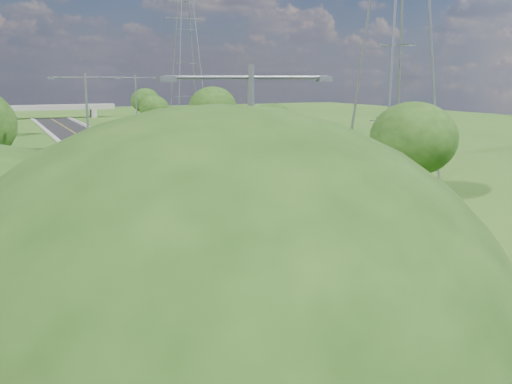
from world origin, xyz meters
The scene contains 19 objects.
ground centered at (0.00, 60.00, 0.00)m, with size 260.00×260.00×0.00m, color #244E16.
road centered at (0.00, 66.00, 0.03)m, with size 8.00×150.00×0.06m, color black.
curb_left centered at (-4.25, 66.00, 0.11)m, with size 0.50×150.00×0.22m, color gray.
curb_right centered at (4.25, 66.00, 0.11)m, with size 0.50×150.00×0.22m, color gray.
speed_limit_sign centered at (5.20, 37.98, 1.60)m, with size 0.55×0.09×2.40m.
overpass centered at (0.00, 140.00, 2.41)m, with size 30.00×3.00×3.20m.
streetlight_near_left centered at (-6.00, 12.00, 5.94)m, with size 5.90×0.25×10.00m.
streetlight_mid_left centered at (-6.00, 45.00, 5.94)m, with size 5.90×0.25×10.00m.
streetlight_far_right centered at (6.00, 78.00, 5.94)m, with size 5.90×0.25×10.00m.
power_tower_near centered at (22.00, 40.00, 14.01)m, with size 9.00×6.40×28.00m.
power_tower_far centered at (26.00, 115.00, 14.01)m, with size 9.00×6.40×28.00m.
tree_lf centered at (-11.00, 2.00, 5.89)m, with size 7.98×7.98×9.28m.
tree_rb centered at (16.00, 30.00, 4.95)m, with size 6.72×6.72×7.82m.
tree_rc centered at (15.00, 52.00, 4.33)m, with size 5.88×5.88×6.84m.
tree_rd centered at (17.00, 76.00, 5.27)m, with size 7.14×7.14×8.30m.
tree_re centered at (14.50, 100.00, 4.02)m, with size 5.46×5.46×6.35m.
tree_rf centered at (18.00, 120.00, 4.64)m, with size 6.30×6.30×7.33m.
bus_outbound centered at (1.86, 36.81, 1.52)m, with size 2.45×10.47×2.92m, color silver.
bus_inbound centered at (-1.12, 55.79, 1.60)m, with size 2.59×11.09×3.09m, color white.
Camera 1 is at (-13.57, -4.55, 9.59)m, focal length 40.00 mm.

